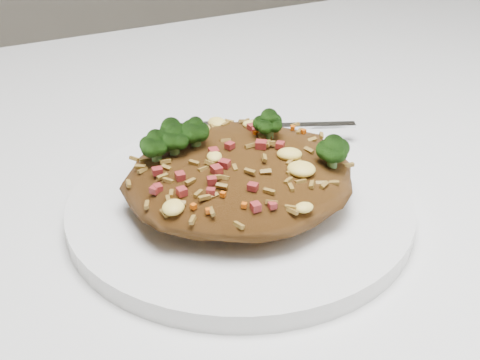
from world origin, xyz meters
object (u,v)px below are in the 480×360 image
fork (270,126)px  dining_table (337,248)px  fried_rice (239,166)px  plate (240,206)px

fork → dining_table: bearing=-28.8°
dining_table → fried_rice: (-0.11, -0.03, 0.13)m
plate → fried_rice: size_ratio=1.51×
fried_rice → fork: (0.07, 0.09, -0.02)m
fried_rice → fork: 0.12m
dining_table → fork: (-0.04, 0.05, 0.11)m
plate → dining_table: bearing=17.3°
plate → fried_rice: (-0.00, 0.00, 0.03)m
dining_table → fork: fork is taller
fork → plate: bearing=-106.0°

